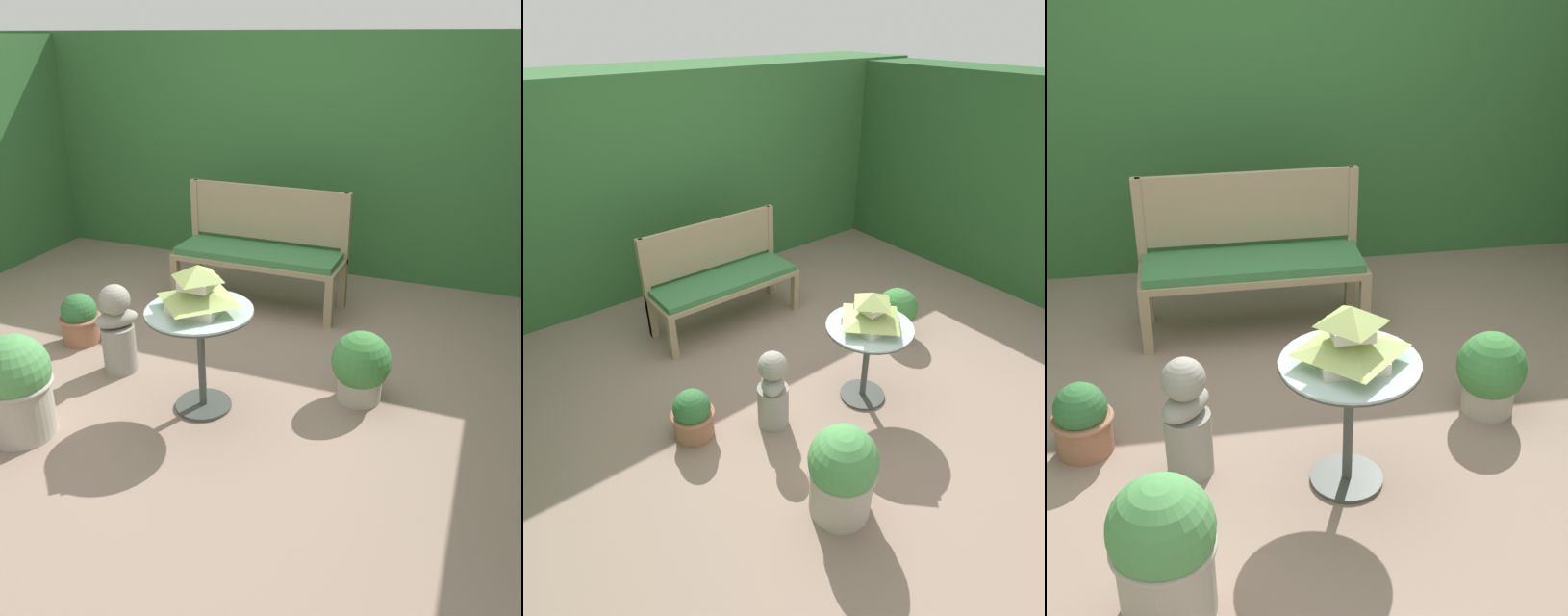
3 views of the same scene
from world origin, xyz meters
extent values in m
plane|color=gray|center=(0.00, 0.00, 0.00)|extent=(30.00, 30.00, 0.00)
cube|color=#336633|center=(0.00, 2.42, 1.01)|extent=(6.40, 1.05, 2.03)
cube|color=tan|center=(-0.68, 0.79, 0.18)|extent=(0.06, 0.06, 0.37)
cube|color=tan|center=(0.59, 0.79, 0.18)|extent=(0.06, 0.06, 0.37)
cube|color=tan|center=(-0.68, 1.18, 0.18)|extent=(0.06, 0.06, 0.37)
cube|color=tan|center=(0.59, 1.18, 0.18)|extent=(0.06, 0.06, 0.37)
cube|color=tan|center=(-0.04, 0.98, 0.39)|extent=(1.34, 0.45, 0.04)
cube|color=#387542|center=(-0.04, 0.98, 0.43)|extent=(1.28, 0.41, 0.05)
cube|color=tan|center=(-0.68, 1.19, 0.46)|extent=(0.06, 0.06, 0.92)
cube|color=tan|center=(0.60, 1.19, 0.46)|extent=(0.06, 0.06, 0.92)
cube|color=tan|center=(-0.04, 1.19, 0.70)|extent=(1.28, 0.04, 0.43)
cylinder|color=#424742|center=(0.20, -0.50, 0.01)|extent=(0.33, 0.33, 0.02)
cylinder|color=#424742|center=(0.20, -0.50, 0.31)|extent=(0.04, 0.04, 0.61)
cylinder|color=silver|center=(0.20, -0.50, 0.62)|extent=(0.60, 0.60, 0.01)
torus|color=#424742|center=(0.20, -0.50, 0.61)|extent=(0.60, 0.60, 0.02)
cube|color=silver|center=(0.20, -0.50, 0.65)|extent=(0.28, 0.28, 0.06)
pyramid|color=#A8BC66|center=(0.20, -0.50, 0.72)|extent=(0.37, 0.37, 0.07)
cube|color=silver|center=(0.20, -0.50, 0.78)|extent=(0.17, 0.17, 0.05)
pyramid|color=#A8BC66|center=(0.20, -0.50, 0.84)|extent=(0.23, 0.23, 0.08)
cylinder|color=gray|center=(-0.48, -0.32, 0.15)|extent=(0.21, 0.21, 0.31)
ellipsoid|color=gray|center=(-0.48, -0.32, 0.36)|extent=(0.29, 0.31, 0.11)
sphere|color=gray|center=(-0.48, -0.32, 0.49)|extent=(0.20, 0.20, 0.20)
cylinder|color=#ADA393|center=(-0.59, -1.10, 0.16)|extent=(0.35, 0.35, 0.33)
torus|color=#ADA393|center=(-0.59, -1.10, 0.31)|extent=(0.39, 0.39, 0.03)
sphere|color=#4C8E4C|center=(-0.59, -1.10, 0.39)|extent=(0.39, 0.39, 0.39)
cylinder|color=#9E664C|center=(-0.97, -0.08, 0.10)|extent=(0.26, 0.26, 0.19)
torus|color=#9E664C|center=(-0.97, -0.08, 0.18)|extent=(0.30, 0.30, 0.03)
sphere|color=#336B38|center=(-0.97, -0.08, 0.24)|extent=(0.25, 0.25, 0.25)
cylinder|color=#ADA393|center=(1.03, -0.09, 0.10)|extent=(0.26, 0.26, 0.20)
torus|color=#ADA393|center=(1.03, -0.09, 0.18)|extent=(0.30, 0.30, 0.03)
sphere|color=#3D7F3D|center=(1.03, -0.09, 0.26)|extent=(0.35, 0.35, 0.35)
camera|label=1|loc=(1.61, -3.14, 1.98)|focal=35.00mm
camera|label=2|loc=(-1.92, -2.30, 2.42)|focal=28.00mm
camera|label=3|loc=(-0.44, -3.16, 2.30)|focal=45.00mm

